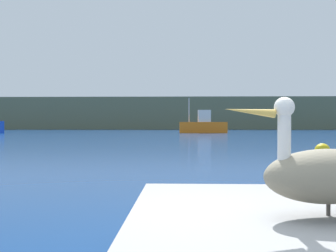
# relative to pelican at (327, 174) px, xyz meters

# --- Properties ---
(hillside_backdrop) EXTENTS (140.00, 14.80, 5.18)m
(hillside_backdrop) POSITION_rel_pelican_xyz_m (-0.92, 67.57, 1.70)
(hillside_backdrop) COLOR #5B664C
(hillside_backdrop) RESTS_ON ground
(pelican) EXTENTS (1.25, 0.63, 0.85)m
(pelican) POSITION_rel_pelican_xyz_m (0.00, 0.00, 0.00)
(pelican) COLOR gray
(pelican) RESTS_ON pier_dock
(fishing_boat_orange) EXTENTS (5.24, 1.60, 3.85)m
(fishing_boat_orange) POSITION_rel_pelican_xyz_m (1.35, 41.47, -0.05)
(fishing_boat_orange) COLOR orange
(fishing_boat_orange) RESTS_ON ground
(mooring_buoy) EXTENTS (0.52, 0.52, 0.52)m
(mooring_buoy) POSITION_rel_pelican_xyz_m (3.73, 10.87, -0.63)
(mooring_buoy) COLOR yellow
(mooring_buoy) RESTS_ON ground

